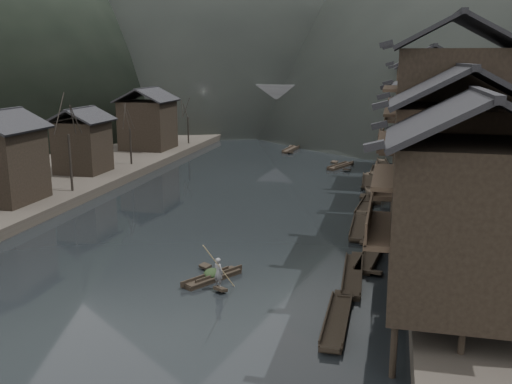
% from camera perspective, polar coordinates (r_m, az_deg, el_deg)
% --- Properties ---
extents(water, '(300.00, 300.00, 0.00)m').
position_cam_1_polar(water, '(38.83, -8.05, -7.51)').
color(water, black).
rests_on(water, ground).
extents(left_bank, '(40.00, 200.00, 1.20)m').
position_cam_1_polar(left_bank, '(89.26, -19.73, 4.03)').
color(left_bank, '#2D2823').
rests_on(left_bank, ground).
extents(stilt_houses, '(9.00, 67.60, 16.67)m').
position_cam_1_polar(stilt_houses, '(53.40, 17.53, 7.48)').
color(stilt_houses, black).
rests_on(stilt_houses, ground).
extents(left_houses, '(8.10, 53.20, 8.73)m').
position_cam_1_polar(left_houses, '(64.23, -18.80, 5.37)').
color(left_houses, black).
rests_on(left_houses, left_bank).
extents(bare_trees, '(3.99, 60.89, 7.98)m').
position_cam_1_polar(bare_trees, '(56.08, -19.82, 5.25)').
color(bare_trees, black).
rests_on(bare_trees, left_bank).
extents(moored_sampans, '(3.18, 54.66, 0.47)m').
position_cam_1_polar(moored_sampans, '(53.41, 11.12, -1.62)').
color(moored_sampans, black).
rests_on(moored_sampans, water).
extents(midriver_boats, '(11.85, 22.42, 0.45)m').
position_cam_1_polar(midriver_boats, '(83.73, 7.05, 3.87)').
color(midriver_boats, black).
rests_on(midriver_boats, water).
extents(stone_bridge, '(40.00, 6.00, 9.00)m').
position_cam_1_polar(stone_bridge, '(106.91, 6.22, 8.56)').
color(stone_bridge, '#4C4C4F').
rests_on(stone_bridge, ground).
extents(hero_sampan, '(3.05, 4.31, 0.43)m').
position_cam_1_polar(hero_sampan, '(36.44, -4.38, -8.48)').
color(hero_sampan, black).
rests_on(hero_sampan, water).
extents(cargo_heap, '(1.01, 1.32, 0.60)m').
position_cam_1_polar(cargo_heap, '(36.44, -4.47, -7.59)').
color(cargo_heap, black).
rests_on(cargo_heap, hero_sampan).
extents(boatman, '(0.80, 0.70, 1.84)m').
position_cam_1_polar(boatman, '(34.57, -3.78, -7.66)').
color(boatman, slate).
rests_on(boatman, hero_sampan).
extents(bamboo_pole, '(1.62, 2.17, 3.68)m').
position_cam_1_polar(bamboo_pole, '(33.63, -3.53, -3.29)').
color(bamboo_pole, '#8C7A51').
rests_on(bamboo_pole, boatman).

